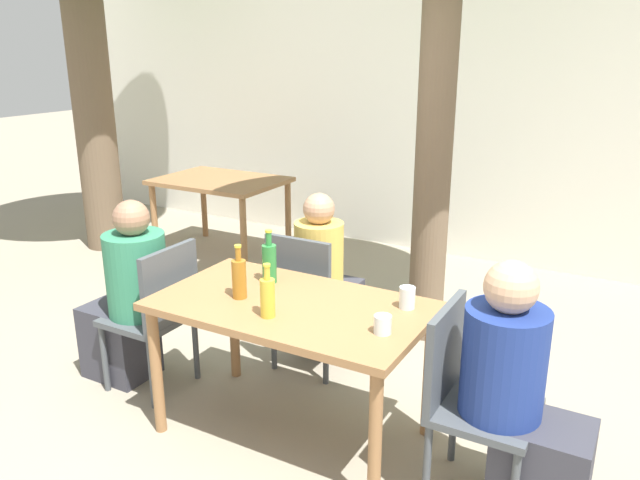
# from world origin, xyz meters

# --- Properties ---
(ground_plane) EXTENTS (30.00, 30.00, 0.00)m
(ground_plane) POSITION_xyz_m (0.00, 0.00, 0.00)
(ground_plane) COLOR gray
(cafe_building_wall) EXTENTS (10.00, 0.08, 2.80)m
(cafe_building_wall) POSITION_xyz_m (0.00, 3.34, 1.40)
(cafe_building_wall) COLOR white
(cafe_building_wall) RESTS_ON ground_plane
(dining_table_front) EXTENTS (1.38, 0.80, 0.76)m
(dining_table_front) POSITION_xyz_m (0.00, 0.00, 0.67)
(dining_table_front) COLOR #996B42
(dining_table_front) RESTS_ON ground_plane
(dining_table_back) EXTENTS (1.19, 0.87, 0.76)m
(dining_table_back) POSITION_xyz_m (-2.19, 2.22, 0.66)
(dining_table_back) COLOR #996B42
(dining_table_back) RESTS_ON ground_plane
(patio_chair_0) EXTENTS (0.44, 0.44, 0.91)m
(patio_chair_0) POSITION_xyz_m (-0.93, 0.00, 0.52)
(patio_chair_0) COLOR #474C51
(patio_chair_0) RESTS_ON ground_plane
(patio_chair_1) EXTENTS (0.44, 0.44, 0.91)m
(patio_chair_1) POSITION_xyz_m (0.93, 0.00, 0.52)
(patio_chair_1) COLOR #474C51
(patio_chair_1) RESTS_ON ground_plane
(patio_chair_2) EXTENTS (0.44, 0.44, 0.91)m
(patio_chair_2) POSITION_xyz_m (-0.28, 0.63, 0.52)
(patio_chair_2) COLOR #474C51
(patio_chair_2) RESTS_ON ground_plane
(person_seated_0) EXTENTS (0.58, 0.36, 1.16)m
(person_seated_0) POSITION_xyz_m (-1.16, -0.00, 0.52)
(person_seated_0) COLOR #383842
(person_seated_0) RESTS_ON ground_plane
(person_seated_1) EXTENTS (0.58, 0.36, 1.17)m
(person_seated_1) POSITION_xyz_m (1.16, -0.00, 0.53)
(person_seated_1) COLOR #383842
(person_seated_1) RESTS_ON ground_plane
(person_seated_2) EXTENTS (0.31, 0.56, 1.13)m
(person_seated_2) POSITION_xyz_m (-0.28, 0.88, 0.50)
(person_seated_2) COLOR #383842
(person_seated_2) RESTS_ON ground_plane
(amber_bottle_0) EXTENTS (0.07, 0.07, 0.29)m
(amber_bottle_0) POSITION_xyz_m (-0.26, -0.07, 0.87)
(amber_bottle_0) COLOR #9E661E
(amber_bottle_0) RESTS_ON dining_table_front
(green_bottle_1) EXTENTS (0.08, 0.08, 0.30)m
(green_bottle_1) POSITION_xyz_m (-0.25, 0.18, 0.87)
(green_bottle_1) COLOR #287A38
(green_bottle_1) RESTS_ON dining_table_front
(oil_cruet_2) EXTENTS (0.07, 0.07, 0.27)m
(oil_cruet_2) POSITION_xyz_m (-0.01, -0.20, 0.86)
(oil_cruet_2) COLOR gold
(oil_cruet_2) RESTS_ON dining_table_front
(drinking_glass_0) EXTENTS (0.08, 0.08, 0.09)m
(drinking_glass_0) POSITION_xyz_m (0.54, -0.09, 0.80)
(drinking_glass_0) COLOR silver
(drinking_glass_0) RESTS_ON dining_table_front
(drinking_glass_1) EXTENTS (0.08, 0.08, 0.11)m
(drinking_glass_1) POSITION_xyz_m (0.54, 0.23, 0.81)
(drinking_glass_1) COLOR silver
(drinking_glass_1) RESTS_ON dining_table_front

